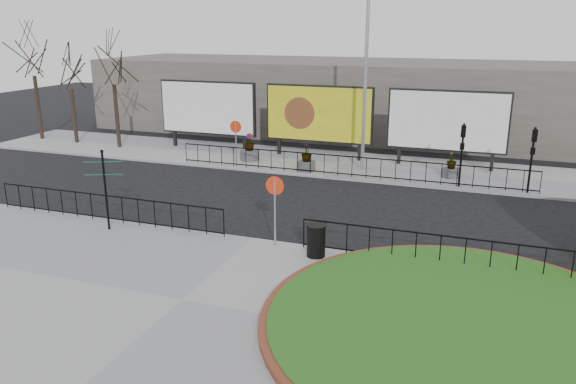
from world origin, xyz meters
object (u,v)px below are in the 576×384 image
at_px(fingerpost_sign, 105,182).
at_px(planter_b, 307,160).
at_px(litter_bin, 316,240).
at_px(planter_a, 250,151).
at_px(billboard_mid, 319,114).
at_px(lamp_post, 366,79).
at_px(planter_c, 451,168).

height_order(fingerpost_sign, planter_b, fingerpost_sign).
bearing_deg(planter_b, litter_bin, -70.43).
relative_size(litter_bin, planter_a, 0.72).
bearing_deg(billboard_mid, lamp_post, -33.25).
xyz_separation_m(litter_bin, planter_c, (3.40, 11.81, -0.07)).
distance_m(billboard_mid, lamp_post, 4.23).
bearing_deg(planter_c, billboard_mid, 165.27).
height_order(litter_bin, planter_c, planter_c).
bearing_deg(planter_a, fingerpost_sign, -92.32).
xyz_separation_m(fingerpost_sign, planter_a, (0.49, 12.00, -1.32)).
relative_size(lamp_post, planter_b, 6.33).
relative_size(billboard_mid, litter_bin, 5.71).
height_order(billboard_mid, litter_bin, billboard_mid).
relative_size(fingerpost_sign, planter_b, 2.08).
relative_size(litter_bin, planter_c, 0.82).
bearing_deg(lamp_post, planter_a, -180.00).
height_order(litter_bin, planter_a, planter_a).
height_order(billboard_mid, planter_b, billboard_mid).
bearing_deg(planter_b, planter_c, 8.95).
height_order(fingerpost_sign, planter_a, fingerpost_sign).
height_order(lamp_post, litter_bin, lamp_post).
relative_size(planter_a, planter_c, 1.14).
bearing_deg(planter_a, lamp_post, 0.00).
xyz_separation_m(billboard_mid, fingerpost_sign, (-3.91, -13.97, -0.65)).
bearing_deg(planter_a, planter_b, -16.92).
bearing_deg(planter_c, planter_b, -171.05).
height_order(planter_a, planter_b, planter_a).
height_order(billboard_mid, fingerpost_sign, billboard_mid).
height_order(lamp_post, fingerpost_sign, lamp_post).
relative_size(lamp_post, planter_a, 6.11).
bearing_deg(litter_bin, lamp_post, 95.26).
bearing_deg(planter_c, planter_a, 180.00).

